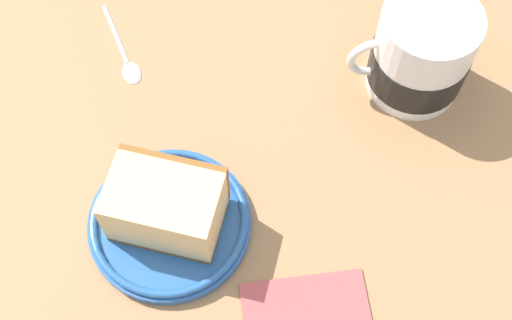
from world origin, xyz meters
The scene contains 5 objects.
ground_plane centered at (0.00, 0.00, -1.76)cm, with size 155.98×155.98×3.53cm, color #936D47.
small_plate centered at (-11.53, 4.76, 0.93)cm, with size 15.43×15.43×1.90cm.
cake_slice centered at (-11.26, 4.73, 4.48)cm, with size 7.96×10.65×6.61cm.
tea_mug centered at (8.03, -17.46, 4.92)cm, with size 9.94×12.41×10.69cm.
teaspoon centered at (6.62, 13.04, 0.35)cm, with size 10.37×6.83×0.80cm.
Camera 1 is at (-34.56, -6.55, 61.60)cm, focal length 48.47 mm.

